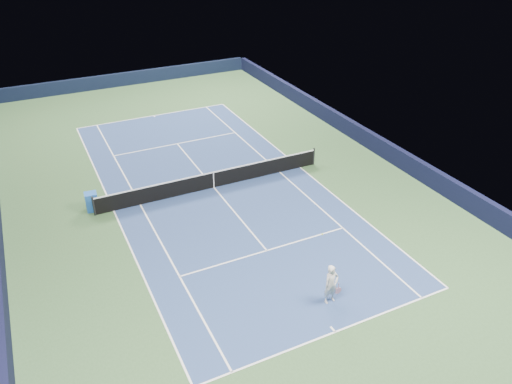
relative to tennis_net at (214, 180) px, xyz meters
name	(u,v)px	position (x,y,z in m)	size (l,w,h in m)	color
ground	(214,188)	(0.00, 0.00, -0.50)	(40.00, 40.00, 0.00)	#31532D
wall_far	(127,79)	(0.00, 19.82, 0.05)	(22.00, 0.35, 1.10)	black
wall_right	(374,142)	(10.82, 0.00, 0.05)	(0.35, 40.00, 1.10)	black
court_surface	(214,187)	(0.00, 0.00, -0.50)	(10.97, 23.77, 0.01)	navy
baseline_far	(154,116)	(0.00, 11.88, -0.50)	(10.97, 0.08, 0.00)	white
baseline_near	(335,332)	(0.00, -11.88, -0.50)	(10.97, 0.08, 0.00)	white
sideline_doubles_right	(300,167)	(5.49, 0.00, -0.50)	(0.08, 23.77, 0.00)	white
sideline_doubles_left	(114,211)	(-5.49, 0.00, -0.50)	(0.08, 23.77, 0.00)	white
sideline_singles_right	(280,172)	(4.12, 0.00, -0.50)	(0.08, 23.77, 0.00)	white
sideline_singles_left	(140,205)	(-4.12, 0.00, -0.50)	(0.08, 23.77, 0.00)	white
service_line_far	(177,144)	(0.00, 6.40, -0.50)	(8.23, 0.08, 0.00)	white
service_line_near	(267,250)	(0.00, -6.40, -0.50)	(8.23, 0.08, 0.00)	white
center_service_line	(214,187)	(0.00, 0.00, -0.50)	(0.08, 12.80, 0.00)	white
center_mark_far	(154,116)	(0.00, 11.73, -0.50)	(0.08, 0.30, 0.00)	white
center_mark_near	(333,329)	(0.00, -11.73, -0.50)	(0.08, 0.30, 0.00)	white
tennis_net	(214,180)	(0.00, 0.00, 0.00)	(12.90, 0.10, 1.07)	black
sponsor_cube	(92,202)	(-6.40, 0.56, -0.01)	(0.65, 0.59, 0.99)	blue
tennis_player	(331,284)	(0.73, -10.41, 0.35)	(0.80, 1.26, 2.58)	silver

